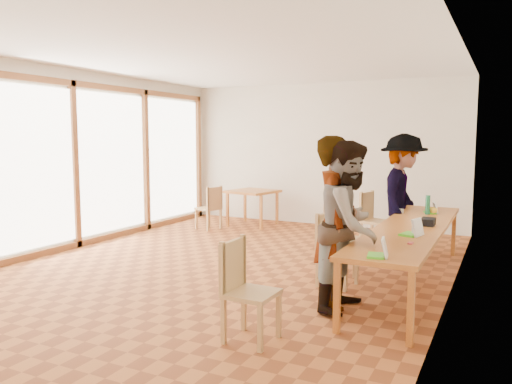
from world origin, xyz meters
TOP-DOWN VIEW (x-y plane):
  - ground at (0.00, 0.00)m, footprint 8.00×8.00m
  - wall_back at (0.00, 4.00)m, footprint 6.00×0.10m
  - wall_right at (3.00, 0.00)m, footprint 0.10×8.00m
  - window_wall at (-2.96, 0.00)m, footprint 0.10×8.00m
  - ceiling at (0.00, 0.00)m, footprint 6.00×8.00m
  - communal_table at (2.50, 0.29)m, footprint 0.80×4.00m
  - side_table at (-1.23, 3.20)m, footprint 0.90×0.90m
  - chair_near at (1.42, -2.17)m, footprint 0.44×0.44m
  - chair_mid at (1.60, -0.15)m, footprint 0.47×0.47m
  - chair_far at (1.45, 0.42)m, footprint 0.54×0.54m
  - chair_empty at (1.53, 2.23)m, footprint 0.54×0.54m
  - chair_spare at (-1.76, 2.41)m, footprint 0.51×0.51m
  - person_near at (1.89, -0.88)m, footprint 0.59×0.77m
  - person_mid at (2.06, -0.92)m, footprint 0.76×0.94m
  - person_far at (2.10, 1.84)m, footprint 0.73×1.25m
  - laptop_near at (2.52, -1.50)m, footprint 0.22×0.24m
  - laptop_mid at (2.63, -0.32)m, footprint 0.26×0.28m
  - laptop_far at (2.60, 1.54)m, footprint 0.23×0.25m
  - yellow_mug at (2.61, 1.49)m, footprint 0.14×0.14m
  - green_bottle at (2.54, 1.41)m, footprint 0.07×0.07m
  - clear_glass at (2.64, -0.27)m, footprint 0.07×0.07m
  - condiment_cup at (2.17, 1.37)m, footprint 0.08×0.08m
  - pink_phone at (2.68, -0.77)m, footprint 0.05×0.10m
  - black_pouch at (2.68, 0.46)m, footprint 0.16×0.26m

SIDE VIEW (x-z plane):
  - ground at x=0.00m, z-range 0.00..0.00m
  - chair_spare at x=-1.76m, z-range 0.31..0.77m
  - chair_mid at x=1.60m, z-range 0.32..0.81m
  - chair_near at x=1.42m, z-range 0.32..0.82m
  - chair_empty at x=1.53m, z-range 0.33..0.83m
  - chair_far at x=1.45m, z-range 0.34..0.86m
  - side_table at x=-1.23m, z-range 0.29..1.04m
  - communal_table at x=2.50m, z-range 0.33..1.08m
  - pink_phone at x=2.68m, z-range 0.75..0.76m
  - condiment_cup at x=2.17m, z-range 0.75..0.81m
  - clear_glass at x=2.64m, z-range 0.75..0.84m
  - black_pouch at x=2.68m, z-range 0.75..0.84m
  - yellow_mug at x=2.61m, z-range 0.75..0.85m
  - laptop_far at x=2.60m, z-range 0.71..0.89m
  - laptop_near at x=2.52m, z-range 0.71..0.89m
  - laptop_mid at x=2.63m, z-range 0.70..0.91m
  - green_bottle at x=2.54m, z-range 0.75..1.03m
  - person_mid at x=2.06m, z-range 0.00..1.83m
  - person_near at x=1.89m, z-range 0.00..1.88m
  - person_far at x=2.10m, z-range 0.00..1.92m
  - wall_back at x=0.00m, z-range 0.00..3.00m
  - wall_right at x=3.00m, z-range 0.00..3.00m
  - window_wall at x=-2.96m, z-range 0.00..3.00m
  - ceiling at x=0.00m, z-range 3.00..3.04m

